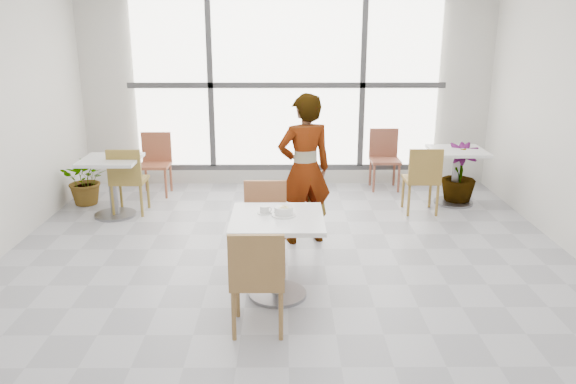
{
  "coord_description": "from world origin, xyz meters",
  "views": [
    {
      "loc": [
        -0.02,
        -4.75,
        2.33
      ],
      "look_at": [
        0.0,
        -0.3,
        1.0
      ],
      "focal_mm": 34.81,
      "sensor_mm": 36.0,
      "label": 1
    }
  ],
  "objects_px": {
    "bg_table_left": "(112,179)",
    "bg_chair_right_far": "(384,155)",
    "person": "(305,170)",
    "bg_chair_right_near": "(423,176)",
    "chair_far": "(265,220)",
    "chair_near": "(257,275)",
    "oatmeal_bowl": "(284,211)",
    "bg_chair_left_far": "(156,159)",
    "bg_table_right": "(456,169)",
    "coffee_cup": "(265,210)",
    "bg_chair_left_near": "(127,177)",
    "plant_right": "(459,173)",
    "main_table": "(277,241)",
    "plant_left": "(86,179)"
  },
  "relations": [
    {
      "from": "main_table",
      "to": "bg_table_right",
      "type": "height_order",
      "value": "same"
    },
    {
      "from": "bg_table_left",
      "to": "chair_far",
      "type": "bearing_deg",
      "value": -38.66
    },
    {
      "from": "oatmeal_bowl",
      "to": "bg_table_right",
      "type": "height_order",
      "value": "oatmeal_bowl"
    },
    {
      "from": "plant_left",
      "to": "plant_right",
      "type": "relative_size",
      "value": 0.84
    },
    {
      "from": "main_table",
      "to": "bg_table_left",
      "type": "xyz_separation_m",
      "value": [
        -2.1,
        2.2,
        -0.04
      ]
    },
    {
      "from": "chair_far",
      "to": "person",
      "type": "distance_m",
      "value": 0.87
    },
    {
      "from": "plant_right",
      "to": "oatmeal_bowl",
      "type": "bearing_deg",
      "value": -131.17
    },
    {
      "from": "main_table",
      "to": "plant_right",
      "type": "bearing_deg",
      "value": 48.44
    },
    {
      "from": "bg_table_left",
      "to": "plant_left",
      "type": "height_order",
      "value": "bg_table_left"
    },
    {
      "from": "main_table",
      "to": "chair_far",
      "type": "height_order",
      "value": "chair_far"
    },
    {
      "from": "chair_near",
      "to": "bg_table_left",
      "type": "height_order",
      "value": "chair_near"
    },
    {
      "from": "main_table",
      "to": "bg_chair_left_far",
      "type": "distance_m",
      "value": 3.67
    },
    {
      "from": "person",
      "to": "bg_chair_right_near",
      "type": "height_order",
      "value": "person"
    },
    {
      "from": "chair_near",
      "to": "chair_far",
      "type": "height_order",
      "value": "same"
    },
    {
      "from": "coffee_cup",
      "to": "bg_table_right",
      "type": "height_order",
      "value": "coffee_cup"
    },
    {
      "from": "bg_table_left",
      "to": "bg_chair_right_far",
      "type": "xyz_separation_m",
      "value": [
        3.63,
        1.29,
        0.01
      ]
    },
    {
      "from": "chair_near",
      "to": "chair_far",
      "type": "bearing_deg",
      "value": -90.78
    },
    {
      "from": "main_table",
      "to": "bg_chair_right_near",
      "type": "relative_size",
      "value": 0.92
    },
    {
      "from": "main_table",
      "to": "bg_chair_left_near",
      "type": "relative_size",
      "value": 0.92
    },
    {
      "from": "chair_near",
      "to": "plant_left",
      "type": "bearing_deg",
      "value": -53.67
    },
    {
      "from": "bg_chair_left_near",
      "to": "bg_table_left",
      "type": "bearing_deg",
      "value": 17.0
    },
    {
      "from": "chair_far",
      "to": "chair_near",
      "type": "bearing_deg",
      "value": -90.78
    },
    {
      "from": "oatmeal_bowl",
      "to": "plant_left",
      "type": "distance_m",
      "value": 3.81
    },
    {
      "from": "bg_table_left",
      "to": "plant_right",
      "type": "relative_size",
      "value": 0.91
    },
    {
      "from": "bg_chair_right_far",
      "to": "plant_left",
      "type": "relative_size",
      "value": 1.26
    },
    {
      "from": "coffee_cup",
      "to": "bg_table_left",
      "type": "height_order",
      "value": "coffee_cup"
    },
    {
      "from": "chair_far",
      "to": "plant_left",
      "type": "distance_m",
      "value": 3.24
    },
    {
      "from": "chair_near",
      "to": "bg_chair_left_near",
      "type": "relative_size",
      "value": 1.0
    },
    {
      "from": "plant_right",
      "to": "bg_chair_right_far",
      "type": "bearing_deg",
      "value": 139.4
    },
    {
      "from": "oatmeal_bowl",
      "to": "bg_chair_left_near",
      "type": "relative_size",
      "value": 0.24
    },
    {
      "from": "oatmeal_bowl",
      "to": "bg_chair_left_far",
      "type": "height_order",
      "value": "bg_chair_left_far"
    },
    {
      "from": "bg_chair_left_near",
      "to": "bg_chair_right_far",
      "type": "bearing_deg",
      "value": -160.37
    },
    {
      "from": "chair_far",
      "to": "bg_chair_left_near",
      "type": "xyz_separation_m",
      "value": [
        -1.79,
        1.63,
        0.0
      ]
    },
    {
      "from": "chair_far",
      "to": "bg_table_right",
      "type": "bearing_deg",
      "value": 39.69
    },
    {
      "from": "oatmeal_bowl",
      "to": "bg_chair_right_far",
      "type": "bearing_deg",
      "value": 66.86
    },
    {
      "from": "chair_near",
      "to": "plant_left",
      "type": "xyz_separation_m",
      "value": [
        -2.46,
        3.35,
        -0.15
      ]
    },
    {
      "from": "bg_chair_left_far",
      "to": "chair_far",
      "type": "bearing_deg",
      "value": -57.49
    },
    {
      "from": "bg_chair_left_far",
      "to": "bg_chair_right_near",
      "type": "relative_size",
      "value": 1.0
    },
    {
      "from": "bg_chair_right_near",
      "to": "plant_left",
      "type": "xyz_separation_m",
      "value": [
        -4.42,
        0.44,
        -0.15
      ]
    },
    {
      "from": "bg_table_left",
      "to": "plant_left",
      "type": "relative_size",
      "value": 1.09
    },
    {
      "from": "oatmeal_bowl",
      "to": "plant_left",
      "type": "bearing_deg",
      "value": 134.78
    },
    {
      "from": "bg_chair_right_far",
      "to": "coffee_cup",
      "type": "bearing_deg",
      "value": -115.81
    },
    {
      "from": "bg_chair_left_far",
      "to": "plant_right",
      "type": "bearing_deg",
      "value": -6.55
    },
    {
      "from": "chair_near",
      "to": "bg_table_left",
      "type": "bearing_deg",
      "value": -55.48
    },
    {
      "from": "chair_near",
      "to": "plant_right",
      "type": "height_order",
      "value": "chair_near"
    },
    {
      "from": "chair_near",
      "to": "bg_chair_left_near",
      "type": "bearing_deg",
      "value": -58.45
    },
    {
      "from": "coffee_cup",
      "to": "main_table",
      "type": "bearing_deg",
      "value": -38.97
    },
    {
      "from": "bg_table_left",
      "to": "plant_right",
      "type": "xyz_separation_m",
      "value": [
        4.52,
        0.53,
        -0.08
      ]
    },
    {
      "from": "person",
      "to": "bg_chair_right_near",
      "type": "relative_size",
      "value": 1.91
    },
    {
      "from": "bg_table_right",
      "to": "coffee_cup",
      "type": "bearing_deg",
      "value": -133.53
    }
  ]
}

